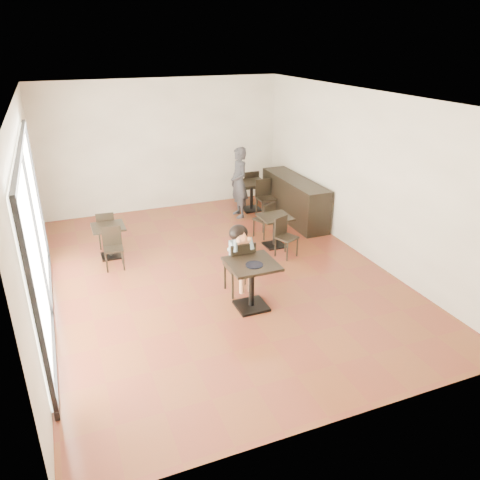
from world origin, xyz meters
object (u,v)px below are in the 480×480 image
adult_patron (239,183)px  cafe_table_mid (275,231)px  chair_mid_a (264,219)px  chair_back_b (266,199)px  chair_left_b (113,249)px  child_chair (239,266)px  child_table (251,285)px  chair_left_a (106,229)px  cafe_table_back (251,196)px  child (239,260)px  chair_back_a (249,187)px  cafe_table_left (110,241)px  chair_mid_b (287,238)px

adult_patron → cafe_table_mid: adult_patron is taller
chair_mid_a → chair_back_b: size_ratio=0.90×
cafe_table_mid → chair_back_b: 1.80m
adult_patron → chair_left_b: bearing=-61.5°
child_chair → child_table: bearing=90.0°
child_chair → chair_left_b: size_ratio=1.23×
cafe_table_mid → chair_left_a: 3.53m
cafe_table_back → cafe_table_mid: bearing=-100.7°
child_chair → chair_mid_a: bearing=-124.2°
chair_left_b → cafe_table_mid: bearing=0.5°
child → chair_back_a: (1.99, 4.29, -0.17)m
chair_back_b → child_table: bearing=-117.6°
child → cafe_table_left: 2.95m
cafe_table_back → chair_mid_b: bearing=-98.7°
child → chair_back_a: 4.73m
cafe_table_left → chair_mid_a: size_ratio=0.82×
chair_left_a → chair_back_b: (3.86, 0.40, 0.05)m
child → chair_left_b: (-1.87, 1.72, -0.22)m
child → child_chair: bearing=180.0°
child → chair_back_b: size_ratio=1.37×
cafe_table_mid → chair_back_a: size_ratio=0.75×
cafe_table_back → chair_left_b: (-3.71, -2.05, 0.03)m
cafe_table_left → chair_left_b: (0.00, -0.55, 0.07)m
chair_mid_b → chair_back_a: chair_back_a is taller
chair_left_b → chair_back_b: chair_back_b is taller
child_table → cafe_table_back: 4.69m
child_table → chair_back_b: chair_back_b is taller
cafe_table_left → cafe_table_mid: bearing=-12.8°
chair_mid_b → child_table: bearing=-155.8°
chair_mid_a → chair_back_b: 1.28m
cafe_table_left → chair_mid_a: (3.28, -0.20, 0.07)m
adult_patron → chair_back_b: bearing=67.9°
chair_mid_a → chair_left_b: 3.30m
cafe_table_left → chair_back_b: 3.97m
child_table → chair_back_a: (1.99, 4.84, 0.04)m
child_table → cafe_table_back: bearing=67.0°
cafe_table_mid → cafe_table_left: size_ratio=1.02×
child → chair_mid_a: size_ratio=1.52×
cafe_table_left → chair_back_b: (3.86, 0.95, 0.12)m
chair_left_a → chair_back_a: size_ratio=0.89×
child → chair_left_b: 2.55m
child_table → child_chair: child_chair is taller
cafe_table_back → chair_left_b: 4.24m
child_table → chair_left_a: size_ratio=1.02×
chair_mid_a → chair_left_a: 3.36m
child_chair → cafe_table_mid: child_chair is taller
child_table → chair_left_b: 2.94m
chair_back_a → chair_back_b: (0.00, -1.08, 0.00)m
child_table → cafe_table_left: child_table is taller
child_table → chair_back_b: 4.26m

